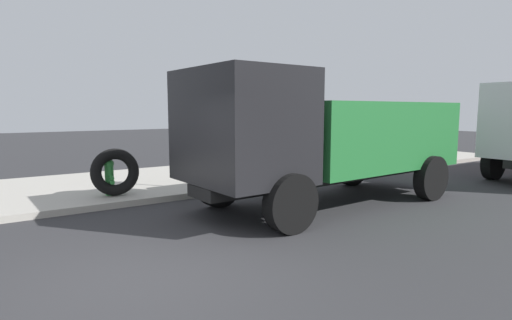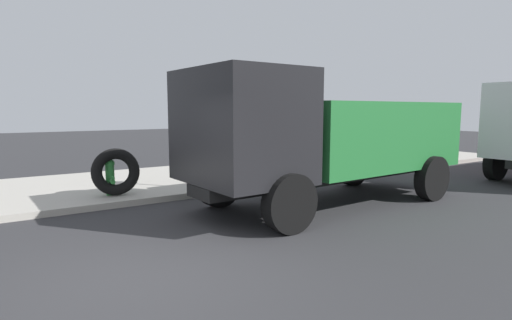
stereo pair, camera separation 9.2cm
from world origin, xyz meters
TOP-DOWN VIEW (x-y plane):
  - ground_plane at (0.00, 0.00)m, footprint 80.00×80.00m
  - sidewalk_curb at (0.00, 6.50)m, footprint 36.00×5.00m
  - fire_hydrant at (0.86, 4.87)m, footprint 0.24×0.54m
  - loose_tire at (0.96, 4.73)m, footprint 1.17×0.45m
  - stop_sign at (3.07, 4.44)m, footprint 0.76×0.08m
  - dump_truck_green at (4.95, 1.73)m, footprint 7.11×3.06m

SIDE VIEW (x-z plane):
  - ground_plane at x=0.00m, z-range 0.00..0.00m
  - sidewalk_curb at x=0.00m, z-range 0.00..0.15m
  - fire_hydrant at x=0.86m, z-range 0.18..1.07m
  - loose_tire at x=0.96m, z-range 0.15..1.31m
  - dump_truck_green at x=4.95m, z-range 0.11..3.11m
  - stop_sign at x=3.07m, z-range 0.60..2.92m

